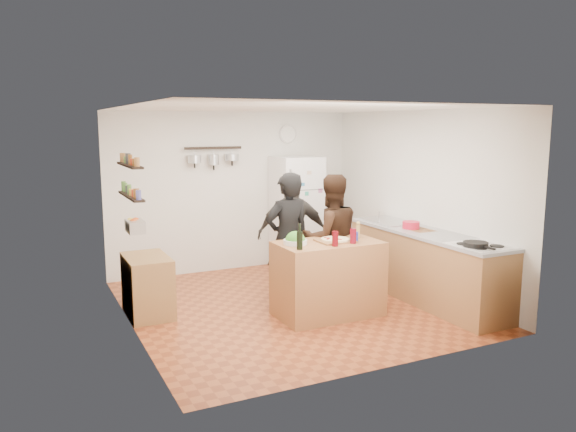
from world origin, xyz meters
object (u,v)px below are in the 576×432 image
person_center (331,239)px  salad_bowl (295,242)px  person_left (288,239)px  red_bowl (411,225)px  pepper_mill (358,231)px  wine_bottle (300,241)px  prep_island (328,279)px  counter_run (425,266)px  person_back (293,234)px  fridge (297,212)px  wall_clock (288,134)px  salt_canister (355,237)px  skillet (476,244)px  side_table (148,286)px

person_center → salad_bowl: bearing=37.6°
person_left → red_bowl: size_ratio=7.48×
salad_bowl → pepper_mill: bearing=-0.0°
wine_bottle → person_center: bearing=40.2°
prep_island → counter_run: size_ratio=0.48×
person_back → red_bowl: size_ratio=7.18×
person_left → prep_island: bearing=108.4°
wine_bottle → fridge: (1.21, 2.50, -0.11)m
pepper_mill → fridge: size_ratio=0.09×
person_left → pepper_mill: bearing=137.4°
wall_clock → fridge: bearing=-90.0°
salt_canister → person_back: bearing=103.4°
salt_canister → wine_bottle: bearing=-172.9°
pepper_mill → prep_island: bearing=-173.7°
prep_island → red_bowl: size_ratio=5.47×
salt_canister → person_back: person_back is taller
prep_island → salt_canister: bearing=-21.8°
person_back → wall_clock: bearing=-92.7°
person_center → person_back: 0.63m
red_bowl → salad_bowl: bearing=-174.1°
wall_clock → skillet: bearing=-79.8°
salad_bowl → person_center: size_ratio=0.17×
salad_bowl → wine_bottle: wine_bottle is taller
salad_bowl → wine_bottle: (-0.08, -0.27, 0.08)m
skillet → red_bowl: size_ratio=1.24×
person_center → counter_run: size_ratio=0.64×
person_left → red_bowl: person_left is taller
person_back → side_table: size_ratio=2.05×
person_back → salt_canister: bearing=124.0°
prep_island → wall_clock: wall_clock is taller
counter_run → wine_bottle: bearing=-174.2°
skillet → fridge: fridge is taller
salad_bowl → red_bowl: size_ratio=1.23×
side_table → fridge: bearing=26.2°
pepper_mill → person_center: person_center is taller
salad_bowl → fridge: size_ratio=0.16×
pepper_mill → person_back: bearing=113.4°
salad_bowl → skillet: size_ratio=1.00×
pepper_mill → person_left: (-0.71, 0.55, -0.14)m
prep_island → wine_bottle: size_ratio=6.06×
counter_run → red_bowl: 0.58m
salad_bowl → wine_bottle: bearing=-106.5°
person_left → fridge: bearing=-124.8°
salt_canister → counter_run: 1.28m
wine_bottle → salt_canister: (0.80, 0.10, -0.04)m
wall_clock → salt_canister: bearing=-98.6°
person_center → wall_clock: size_ratio=5.59×
pepper_mill → person_left: 0.90m
salt_canister → fridge: bearing=80.2°
prep_island → pepper_mill: pepper_mill is taller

